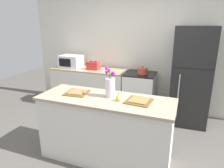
# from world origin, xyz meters

# --- Properties ---
(ground_plane) EXTENTS (10.00, 10.00, 0.00)m
(ground_plane) POSITION_xyz_m (0.00, 0.00, 0.00)
(ground_plane) COLOR #59544F
(back_wall) EXTENTS (5.20, 0.08, 2.70)m
(back_wall) POSITION_xyz_m (0.00, 2.00, 1.35)
(back_wall) COLOR silver
(back_wall) RESTS_ON ground_plane
(kitchen_island) EXTENTS (1.80, 0.66, 0.91)m
(kitchen_island) POSITION_xyz_m (0.00, 0.00, 0.46)
(kitchen_island) COLOR silver
(kitchen_island) RESTS_ON ground_plane
(back_counter) EXTENTS (1.68, 0.60, 0.89)m
(back_counter) POSITION_xyz_m (-1.06, 1.60, 0.44)
(back_counter) COLOR silver
(back_counter) RESTS_ON ground_plane
(stove_range) EXTENTS (0.60, 0.61, 0.89)m
(stove_range) POSITION_xyz_m (0.10, 1.60, 0.44)
(stove_range) COLOR silver
(stove_range) RESTS_ON ground_plane
(refrigerator) EXTENTS (0.68, 0.67, 1.81)m
(refrigerator) POSITION_xyz_m (1.05, 1.60, 0.91)
(refrigerator) COLOR black
(refrigerator) RESTS_ON ground_plane
(flower_vase) EXTENTS (0.15, 0.13, 0.40)m
(flower_vase) POSITION_xyz_m (0.05, 0.06, 1.06)
(flower_vase) COLOR silver
(flower_vase) RESTS_ON kitchen_island
(pear_figurine) EXTENTS (0.07, 0.07, 0.11)m
(pear_figurine) POSITION_xyz_m (0.19, -0.03, 0.96)
(pear_figurine) COLOR #E5CC4C
(pear_figurine) RESTS_ON kitchen_island
(plate_setting_left) EXTENTS (0.33, 0.33, 0.02)m
(plate_setting_left) POSITION_xyz_m (-0.44, 0.03, 0.92)
(plate_setting_left) COLOR brown
(plate_setting_left) RESTS_ON kitchen_island
(plate_setting_right) EXTENTS (0.33, 0.33, 0.02)m
(plate_setting_right) POSITION_xyz_m (0.44, 0.03, 0.92)
(plate_setting_right) COLOR brown
(plate_setting_right) RESTS_ON kitchen_island
(toaster) EXTENTS (0.28, 0.18, 0.17)m
(toaster) POSITION_xyz_m (-0.94, 1.57, 0.97)
(toaster) COLOR red
(toaster) RESTS_ON back_counter
(cooking_pot) EXTENTS (0.21, 0.21, 0.15)m
(cooking_pot) POSITION_xyz_m (0.15, 1.56, 0.95)
(cooking_pot) COLOR #CC4C38
(cooking_pot) RESTS_ON stove_range
(microwave) EXTENTS (0.48, 0.37, 0.27)m
(microwave) POSITION_xyz_m (-1.52, 1.60, 1.02)
(microwave) COLOR white
(microwave) RESTS_ON back_counter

